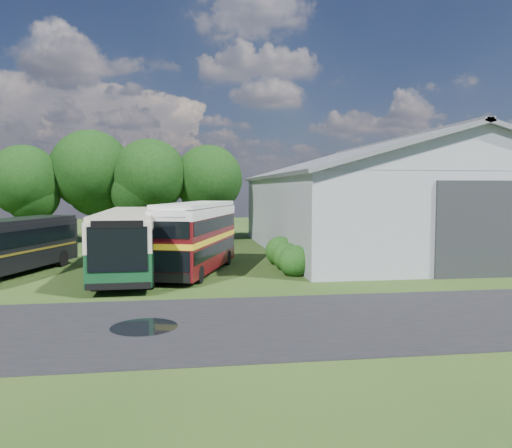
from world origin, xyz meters
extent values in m
plane|color=#1B320F|center=(0.00, 0.00, 0.00)|extent=(120.00, 120.00, 0.00)
cube|color=black|center=(3.00, -3.00, 0.00)|extent=(60.00, 8.00, 0.02)
cylinder|color=black|center=(-1.50, -3.00, 0.00)|extent=(2.20, 2.20, 0.01)
cube|color=gray|center=(15.00, 16.00, 2.75)|extent=(18.00, 24.00, 5.50)
cube|color=#2D3033|center=(15.00, 3.92, 2.50)|extent=(5.20, 0.18, 5.00)
cylinder|color=black|center=(-13.00, 23.50, 1.53)|extent=(0.56, 0.56, 3.06)
sphere|color=black|center=(-13.00, 23.50, 5.27)|extent=(5.78, 5.78, 5.78)
cylinder|color=black|center=(-8.00, 24.80, 1.80)|extent=(0.56, 0.56, 3.60)
sphere|color=black|center=(-8.00, 24.80, 6.20)|extent=(6.80, 6.80, 6.80)
cylinder|color=black|center=(-3.00, 23.80, 1.66)|extent=(0.56, 0.56, 3.31)
sphere|color=black|center=(-3.00, 23.80, 5.70)|extent=(6.26, 6.26, 6.26)
cylinder|color=black|center=(2.00, 24.60, 1.58)|extent=(0.56, 0.56, 3.17)
sphere|color=black|center=(2.00, 24.60, 5.46)|extent=(5.98, 5.98, 5.98)
sphere|color=#194714|center=(5.60, 6.00, 0.00)|extent=(1.70, 1.70, 1.70)
sphere|color=#194714|center=(5.60, 8.00, 0.00)|extent=(1.60, 1.60, 1.60)
sphere|color=#194714|center=(5.60, 10.00, 0.00)|extent=(1.80, 1.80, 1.80)
cube|color=#0F391C|center=(-3.06, 7.84, 1.87)|extent=(3.15, 12.39, 3.06)
cube|color=#4B0A0E|center=(0.53, 7.67, 2.05)|extent=(4.91, 9.17, 3.56)
cube|color=black|center=(-9.54, 7.73, 1.63)|extent=(5.73, 10.98, 2.67)
camera|label=1|loc=(-0.16, -19.53, 4.56)|focal=35.00mm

